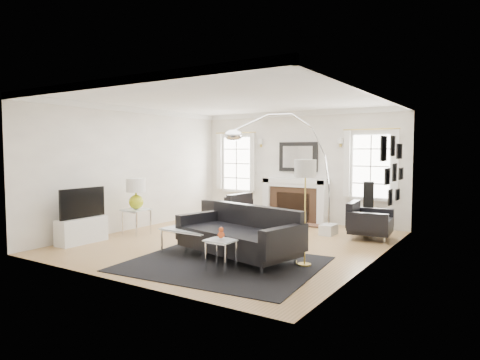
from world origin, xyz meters
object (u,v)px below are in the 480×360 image
Objects in this scene: armchair_right at (368,222)px; coffee_table at (198,229)px; gourd_lamp at (136,191)px; arc_floor_lamp at (282,168)px; armchair_left at (230,210)px; sofa at (241,236)px; fireplace at (295,201)px.

armchair_right reaches higher than coffee_table.
arc_floor_lamp reaches higher than gourd_lamp.
gourd_lamp is (-4.34, -2.25, 0.59)m from armchair_right.
armchair_right is 0.37× the size of arc_floor_lamp.
armchair_left is at bearing -176.39° from armchair_right.
armchair_right is 1.50× the size of gourd_lamp.
sofa is at bearing -0.29° from coffee_table.
gourd_lamp is at bearing -150.52° from arc_floor_lamp.
armchair_left reaches higher than armchair_right.
sofa is at bearing -52.44° from armchair_left.
armchair_left is 0.39× the size of arc_floor_lamp.
arc_floor_lamp is at bearing 29.48° from gourd_lamp.
gourd_lamp is 0.25× the size of arc_floor_lamp.
fireplace is 3.79m from coffee_table.
armchair_right is (3.28, 0.21, -0.02)m from armchair_left.
armchair_left is 2.37m from gourd_lamp.
armchair_right is (1.33, 2.76, -0.04)m from sofa.
sofa is 3.10m from gourd_lamp.
gourd_lamp is (-2.09, 0.50, 0.52)m from coffee_table.
sofa is (0.81, -3.79, -0.15)m from fireplace.
sofa is 2.36× the size of coffee_table.
armchair_right is 3.55m from coffee_table.
gourd_lamp is (-3.01, 0.50, 0.55)m from sofa.
arc_floor_lamp is (-0.28, 2.05, 1.07)m from sofa.
coffee_table is at bearing -13.43° from gourd_lamp.
armchair_right is at bearing 64.32° from sofa.
arc_floor_lamp is (-1.61, -0.71, 1.11)m from armchair_right.
fireplace is at bearing 106.85° from arc_floor_lamp.
armchair_left is at bearing 163.32° from arc_floor_lamp.
sofa is 2.35× the size of armchair_right.
armchair_left is (-1.15, -1.24, -0.18)m from fireplace.
fireplace is at bearing 102.09° from sofa.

